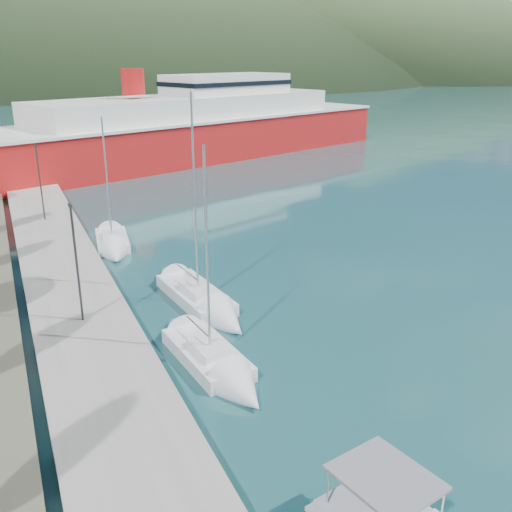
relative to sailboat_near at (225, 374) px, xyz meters
name	(u,v)px	position (x,y,z in m)	size (l,w,h in m)	color
ground	(53,121)	(3.98, 111.43, -0.30)	(1400.00, 1400.00, 0.00)	#1D4D50
quay	(60,263)	(-5.02, 17.43, 0.10)	(5.00, 88.00, 0.80)	gray
lamp_posts	(79,266)	(-5.02, 6.17, 3.78)	(0.15, 44.70, 6.06)	#2D2D33
sailboat_near	(225,374)	(0.00, 0.00, 0.00)	(3.04, 7.91, 11.09)	silver
sailboat_mid	(212,309)	(1.82, 6.64, 0.01)	(3.26, 9.08, 12.79)	silver
sailboat_far	(114,248)	(-1.06, 19.44, 0.00)	(3.14, 7.34, 10.45)	silver
ferry	(193,130)	(17.11, 55.39, 3.55)	(64.49, 33.86, 12.64)	#B41615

